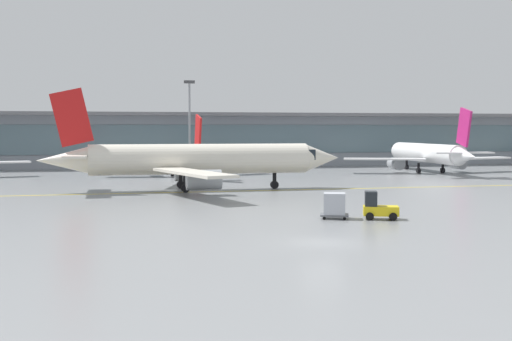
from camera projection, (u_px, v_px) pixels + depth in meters
name	position (u px, v px, depth m)	size (l,w,h in m)	color
ground_plane	(323.00, 243.00, 39.14)	(400.00, 400.00, 0.00)	gray
taxiway_centreline_stripe	(203.00, 192.00, 70.76)	(110.00, 0.36, 0.01)	yellow
terminal_concourse	(184.00, 139.00, 118.04)	(218.76, 11.00, 9.60)	#8C939E
gate_airplane_2	(183.00, 158.00, 95.40)	(24.25, 26.20, 8.67)	white
gate_airplane_3	(427.00, 154.00, 102.01)	(27.35, 29.38, 9.74)	white
taxiing_regional_jet	(197.00, 160.00, 72.41)	(33.44, 31.19, 11.10)	silver
baggage_tug	(378.00, 207.00, 49.24)	(2.91, 2.28, 2.10)	yellow
cargo_dolly_lead	(334.00, 205.00, 49.61)	(2.50, 2.19, 1.94)	#595B60
apron_light_mast_1	(190.00, 121.00, 108.99)	(1.80, 0.36, 14.75)	gray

